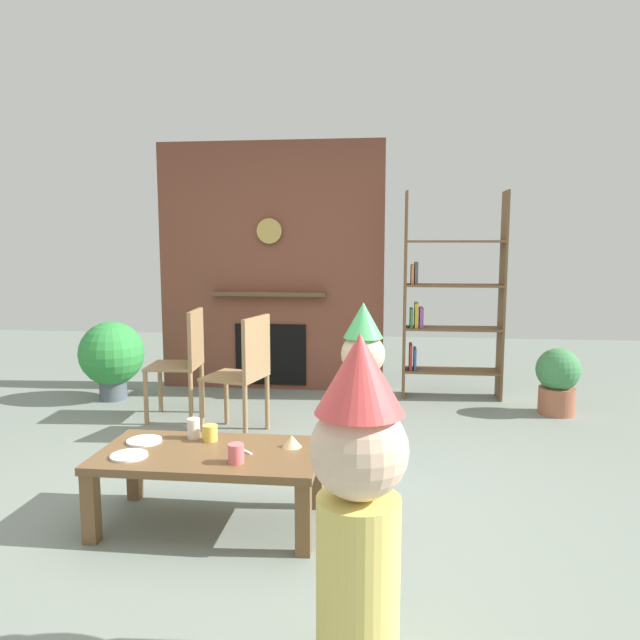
{
  "coord_description": "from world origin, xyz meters",
  "views": [
    {
      "loc": [
        0.54,
        -3.07,
        1.42
      ],
      "look_at": [
        0.15,
        0.4,
        0.97
      ],
      "focal_mm": 32.86,
      "sensor_mm": 36.0,
      "label": 1
    }
  ],
  "objects_px": {
    "paper_cup_near_left": "(236,453)",
    "paper_plate_front": "(144,441)",
    "paper_cup_near_right": "(194,428)",
    "paper_plate_rear": "(129,455)",
    "child_in_pink": "(363,377)",
    "potted_plant_short": "(112,355)",
    "birthday_cake_slice": "(292,441)",
    "potted_plant_tall": "(558,379)",
    "bookshelf": "(447,304)",
    "paper_cup_center": "(210,433)",
    "dining_chair_middle": "(245,368)",
    "dining_chair_left": "(185,357)",
    "coffee_table": "(210,462)",
    "child_with_cone_hat": "(359,500)"
  },
  "relations": [
    {
      "from": "paper_cup_near_left",
      "to": "paper_plate_front",
      "type": "distance_m",
      "value": 0.61
    },
    {
      "from": "paper_cup_near_left",
      "to": "paper_cup_near_right",
      "type": "xyz_separation_m",
      "value": [
        -0.32,
        0.33,
        0.01
      ]
    },
    {
      "from": "paper_plate_rear",
      "to": "child_in_pink",
      "type": "xyz_separation_m",
      "value": [
        1.1,
        1.15,
        0.16
      ]
    },
    {
      "from": "potted_plant_short",
      "to": "birthday_cake_slice",
      "type": "bearing_deg",
      "value": -46.98
    },
    {
      "from": "child_in_pink",
      "to": "potted_plant_tall",
      "type": "height_order",
      "value": "child_in_pink"
    },
    {
      "from": "paper_cup_near_right",
      "to": "bookshelf",
      "type": "bearing_deg",
      "value": 57.78
    },
    {
      "from": "paper_cup_center",
      "to": "birthday_cake_slice",
      "type": "height_order",
      "value": "paper_cup_center"
    },
    {
      "from": "bookshelf",
      "to": "paper_plate_rear",
      "type": "relative_size",
      "value": 10.51
    },
    {
      "from": "bookshelf",
      "to": "child_in_pink",
      "type": "relative_size",
      "value": 1.81
    },
    {
      "from": "birthday_cake_slice",
      "to": "dining_chair_middle",
      "type": "bearing_deg",
      "value": 113.15
    },
    {
      "from": "birthday_cake_slice",
      "to": "dining_chair_left",
      "type": "bearing_deg",
      "value": 124.64
    },
    {
      "from": "bookshelf",
      "to": "paper_cup_center",
      "type": "relative_size",
      "value": 22.34
    },
    {
      "from": "bookshelf",
      "to": "dining_chair_left",
      "type": "relative_size",
      "value": 2.11
    },
    {
      "from": "paper_cup_near_left",
      "to": "birthday_cake_slice",
      "type": "xyz_separation_m",
      "value": [
        0.23,
        0.25,
        -0.02
      ]
    },
    {
      "from": "paper_cup_near_right",
      "to": "birthday_cake_slice",
      "type": "xyz_separation_m",
      "value": [
        0.55,
        -0.08,
        -0.02
      ]
    },
    {
      "from": "coffee_table",
      "to": "paper_cup_near_left",
      "type": "relative_size",
      "value": 12.05
    },
    {
      "from": "paper_plate_rear",
      "to": "child_with_cone_hat",
      "type": "bearing_deg",
      "value": -36.24
    },
    {
      "from": "paper_plate_front",
      "to": "birthday_cake_slice",
      "type": "relative_size",
      "value": 1.82
    },
    {
      "from": "paper_plate_front",
      "to": "potted_plant_short",
      "type": "relative_size",
      "value": 0.25
    },
    {
      "from": "paper_cup_near_left",
      "to": "dining_chair_middle",
      "type": "relative_size",
      "value": 0.1
    },
    {
      "from": "paper_cup_near_left",
      "to": "child_in_pink",
      "type": "distance_m",
      "value": 1.3
    },
    {
      "from": "paper_cup_near_right",
      "to": "dining_chair_middle",
      "type": "xyz_separation_m",
      "value": [
        -0.01,
        1.22,
        0.07
      ]
    },
    {
      "from": "birthday_cake_slice",
      "to": "dining_chair_left",
      "type": "relative_size",
      "value": 0.11
    },
    {
      "from": "coffee_table",
      "to": "child_with_cone_hat",
      "type": "relative_size",
      "value": 0.97
    },
    {
      "from": "paper_cup_center",
      "to": "bookshelf",
      "type": "bearing_deg",
      "value": 59.77
    },
    {
      "from": "coffee_table",
      "to": "paper_plate_rear",
      "type": "height_order",
      "value": "paper_plate_rear"
    },
    {
      "from": "paper_plate_rear",
      "to": "potted_plant_tall",
      "type": "height_order",
      "value": "potted_plant_tall"
    },
    {
      "from": "paper_cup_near_left",
      "to": "dining_chair_middle",
      "type": "distance_m",
      "value": 1.58
    },
    {
      "from": "child_with_cone_hat",
      "to": "child_in_pink",
      "type": "height_order",
      "value": "child_with_cone_hat"
    },
    {
      "from": "paper_cup_near_right",
      "to": "dining_chair_left",
      "type": "xyz_separation_m",
      "value": [
        -0.6,
        1.58,
        0.07
      ]
    },
    {
      "from": "dining_chair_middle",
      "to": "potted_plant_short",
      "type": "relative_size",
      "value": 1.24
    },
    {
      "from": "paper_cup_near_left",
      "to": "paper_cup_center",
      "type": "relative_size",
      "value": 1.09
    },
    {
      "from": "paper_cup_near_left",
      "to": "potted_plant_short",
      "type": "xyz_separation_m",
      "value": [
        -1.79,
        2.41,
        -0.02
      ]
    },
    {
      "from": "birthday_cake_slice",
      "to": "bookshelf",
      "type": "bearing_deg",
      "value": 68.21
    },
    {
      "from": "paper_plate_rear",
      "to": "potted_plant_short",
      "type": "height_order",
      "value": "potted_plant_short"
    },
    {
      "from": "child_with_cone_hat",
      "to": "child_in_pink",
      "type": "relative_size",
      "value": 1.1
    },
    {
      "from": "coffee_table",
      "to": "dining_chair_left",
      "type": "relative_size",
      "value": 1.24
    },
    {
      "from": "birthday_cake_slice",
      "to": "dining_chair_middle",
      "type": "distance_m",
      "value": 1.42
    },
    {
      "from": "child_in_pink",
      "to": "dining_chair_middle",
      "type": "distance_m",
      "value": 0.96
    },
    {
      "from": "coffee_table",
      "to": "potted_plant_tall",
      "type": "bearing_deg",
      "value": 43.81
    },
    {
      "from": "paper_plate_rear",
      "to": "bookshelf",
      "type": "bearing_deg",
      "value": 57.32
    },
    {
      "from": "paper_cup_center",
      "to": "dining_chair_left",
      "type": "distance_m",
      "value": 1.75
    },
    {
      "from": "paper_cup_center",
      "to": "paper_plate_rear",
      "type": "relative_size",
      "value": 0.47
    },
    {
      "from": "paper_plate_rear",
      "to": "potted_plant_short",
      "type": "relative_size",
      "value": 0.25
    },
    {
      "from": "child_with_cone_hat",
      "to": "paper_plate_rear",
      "type": "bearing_deg",
      "value": 14.56
    },
    {
      "from": "child_in_pink",
      "to": "dining_chair_left",
      "type": "bearing_deg",
      "value": -81.01
    },
    {
      "from": "birthday_cake_slice",
      "to": "potted_plant_tall",
      "type": "xyz_separation_m",
      "value": [
        1.92,
        2.12,
        -0.12
      ]
    },
    {
      "from": "paper_cup_center",
      "to": "birthday_cake_slice",
      "type": "xyz_separation_m",
      "value": [
        0.45,
        -0.05,
        -0.01
      ]
    },
    {
      "from": "dining_chair_left",
      "to": "potted_plant_tall",
      "type": "distance_m",
      "value": 3.11
    },
    {
      "from": "potted_plant_short",
      "to": "paper_cup_near_right",
      "type": "bearing_deg",
      "value": -54.77
    }
  ]
}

